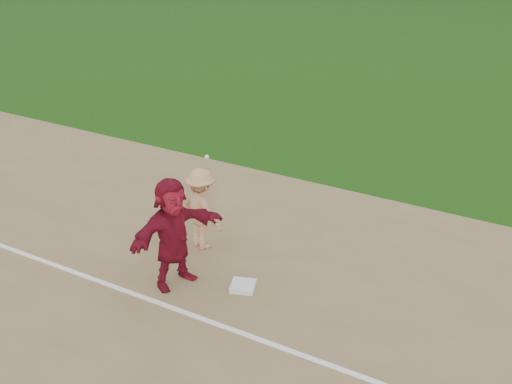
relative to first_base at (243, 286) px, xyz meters
The scene contains 5 objects.
ground 0.53m from the first_base, 145.27° to the right, with size 160.00×160.00×0.00m, color #19440D.
foul_line 1.18m from the first_base, 111.33° to the right, with size 60.00×0.10×0.01m, color white.
first_base is the anchor object (origin of this frame).
base_runner 1.55m from the first_base, 159.12° to the right, with size 1.87×0.60×2.02m, color maroon.
first_base_play 1.86m from the first_base, 148.85° to the left, with size 1.19×0.98×2.21m.
Camera 1 is at (5.34, -7.79, 6.36)m, focal length 45.00 mm.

